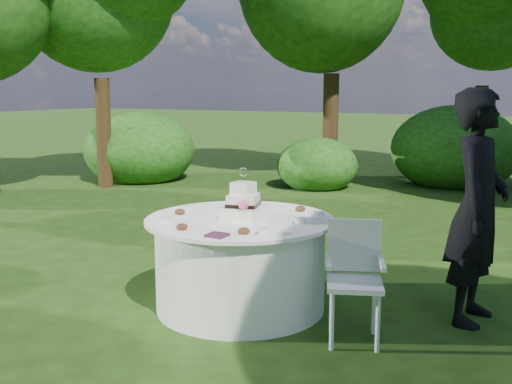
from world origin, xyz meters
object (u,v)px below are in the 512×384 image
table (240,263)px  chair (354,271)px  napkins (217,235)px  guest (478,207)px  cake (243,205)px

table → chair: chair is taller
chair → table: bearing=172.5°
napkins → chair: 1.03m
chair → napkins: bearing=-151.3°
napkins → guest: bearing=38.7°
cake → guest: bearing=20.6°
guest → napkins: bearing=132.0°
guest → cake: size_ratio=4.33×
guest → chair: (-0.71, -0.79, -0.40)m
chair → guest: bearing=48.1°
napkins → chair: size_ratio=0.16×
chair → cake: bearing=172.1°
napkins → cake: size_ratio=0.33×
table → guest: bearing=20.3°
napkins → table: 0.75m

